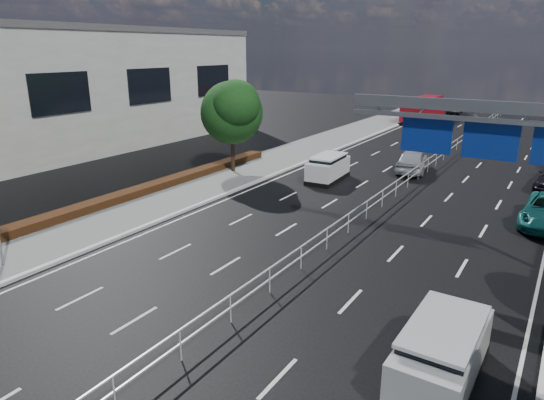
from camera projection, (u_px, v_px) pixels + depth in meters
The scene contains 12 objects.
ground at pixel (199, 347), 14.72m from camera, with size 160.00×160.00×0.00m, color black.
kerb_near at pixel (25, 274), 19.25m from camera, with size 0.25×140.00×0.15m, color silver.
median_fence at pixel (416, 174), 32.76m from camera, with size 0.05×85.00×1.02m.
hedge_near at pixel (66, 214), 25.38m from camera, with size 1.00×36.00×0.44m, color black.
overhead_gantry at pixel (513, 135), 17.76m from camera, with size 10.24×0.38×7.45m.
near_building at pixel (68, 92), 42.97m from camera, with size 12.00×38.00×10.00m, color #B9B6A6.
near_tree_back at pixel (232, 109), 33.92m from camera, with size 4.84×4.51×6.69m.
white_minivan at pixel (328, 168), 33.02m from camera, with size 1.97×4.13×1.76m.
red_bus at pixel (424, 109), 59.64m from camera, with size 3.06×10.09×2.97m.
near_car_silver at pixel (413, 160), 35.37m from camera, with size 1.98×4.92×1.67m, color #A7ABAE.
near_car_dark at pixel (455, 108), 66.96m from camera, with size 1.71×4.92×1.62m, color black.
silver_minivan at pixel (442, 354), 12.91m from camera, with size 1.89×4.33×1.78m.
Camera 1 is at (8.61, -9.60, 8.66)m, focal length 32.00 mm.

